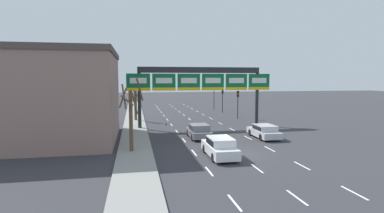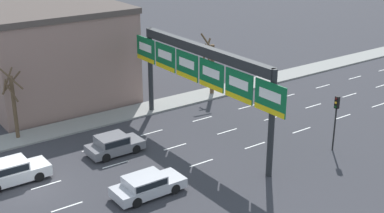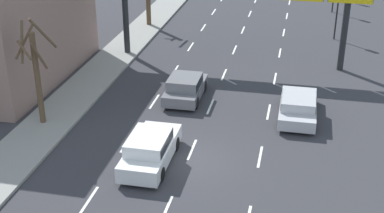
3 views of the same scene
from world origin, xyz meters
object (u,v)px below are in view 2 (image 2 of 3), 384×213
Objects in this scene: car_silver at (147,185)px; tree_bare_closest at (211,65)px; car_white at (11,171)px; car_grey at (114,144)px; tree_bare_second at (13,101)px; traffic_light_mid_block at (336,112)px; sign_gantry at (202,65)px.

tree_bare_closest is (-12.74, 14.80, 2.21)m from car_silver.
car_white reaches higher than car_silver.
car_grey is 0.68× the size of tree_bare_second.
car_silver is 13.88m from tree_bare_second.
tree_bare_second is (-6.65, -4.82, 2.39)m from car_grey.
tree_bare_second is (-15.49, -18.11, 0.15)m from traffic_light_mid_block.
car_white is (-6.48, -6.29, 0.09)m from car_silver.
sign_gantry is 2.99× the size of tree_bare_second.
car_grey is at bearing 35.89° from tree_bare_second.
tree_bare_closest reaches higher than car_silver.
sign_gantry is at bearing 76.17° from car_grey.
tree_bare_closest is (-7.86, 7.00, -3.01)m from sign_gantry.
tree_bare_closest reaches higher than car_white.
sign_gantry is at bearing -137.27° from traffic_light_mid_block.
car_grey is (-1.64, -6.65, -5.18)m from sign_gantry.
traffic_light_mid_block is (7.20, 6.65, -2.94)m from sign_gantry.
sign_gantry is at bearing 83.48° from car_white.
traffic_light_mid_block is 15.07m from tree_bare_closest.
car_grey is 0.97× the size of traffic_light_mid_block.
tree_bare_second reaches higher than car_silver.
tree_bare_closest is at bearing 114.53° from car_grey.
car_white reaches higher than car_grey.
tree_bare_second is at bearing -144.11° from car_grey.
tree_bare_second is at bearing -164.45° from car_silver.
car_white is at bearing -89.80° from car_grey.
car_silver is 6.61m from car_grey.
traffic_light_mid_block is at bearing 42.73° from sign_gantry.
car_silver is 0.78× the size of tree_bare_closest.
car_silver is 0.77× the size of tree_bare_second.
traffic_light_mid_block is (8.84, 13.30, 2.24)m from car_grey.
tree_bare_closest is at bearing 130.72° from car_silver.
car_grey is at bearing 169.96° from car_silver.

